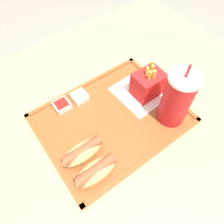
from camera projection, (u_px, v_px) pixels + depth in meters
The scene contains 10 objects.
ground_plane at pixel (116, 193), 1.26m from camera, with size 8.00×8.00×0.00m, color gray.
dining_table at pixel (117, 170), 0.94m from camera, with size 1.05×0.93×0.77m.
food_tray at pixel (112, 119), 0.62m from camera, with size 0.40×0.31×0.01m.
paper_napkin at pixel (144, 89), 0.67m from camera, with size 0.18×0.15×0.00m.
soda_cup at pixel (177, 99), 0.55m from camera, with size 0.08×0.08×0.20m.
hot_dog_far at pixel (96, 171), 0.51m from camera, with size 0.11×0.05×0.04m.
hot_dog_near at pixel (82, 152), 0.54m from camera, with size 0.11×0.05×0.04m.
fries_carton at pixel (148, 84), 0.63m from camera, with size 0.08×0.07×0.11m.
sauce_cup_mayo at pixel (80, 97), 0.65m from camera, with size 0.04×0.04×0.02m.
sauce_cup_ketchup at pixel (62, 105), 0.63m from camera, with size 0.04×0.04×0.02m.
Camera 1 is at (0.21, 0.24, 1.31)m, focal length 35.00 mm.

